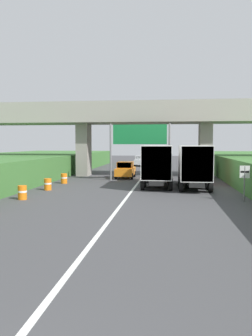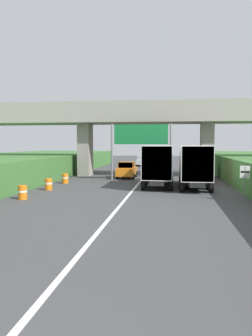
% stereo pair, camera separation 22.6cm
% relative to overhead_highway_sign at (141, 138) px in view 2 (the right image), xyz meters
% --- Properties ---
extents(lane_centre_stripe, '(0.20, 94.54, 0.01)m').
position_rel_overhead_highway_sign_xyz_m(lane_centre_stripe, '(0.00, -2.26, -4.10)').
color(lane_centre_stripe, white).
rests_on(lane_centre_stripe, ground).
extents(overpass_bridge, '(40.00, 4.80, 8.04)m').
position_rel_overhead_highway_sign_xyz_m(overpass_bridge, '(0.00, 4.56, 1.99)').
color(overpass_bridge, '#9E998E').
rests_on(overpass_bridge, ground).
extents(overhead_highway_sign, '(5.88, 0.18, 5.54)m').
position_rel_overhead_highway_sign_xyz_m(overhead_highway_sign, '(0.00, 0.00, 0.00)').
color(overhead_highway_sign, slate).
rests_on(overhead_highway_sign, ground).
extents(speed_limit_sign, '(0.60, 0.08, 2.23)m').
position_rel_overhead_highway_sign_xyz_m(speed_limit_sign, '(7.40, -11.07, -2.63)').
color(speed_limit_sign, slate).
rests_on(speed_limit_sign, ground).
extents(truck_black, '(2.44, 7.30, 3.44)m').
position_rel_overhead_highway_sign_xyz_m(truck_black, '(1.86, -4.34, -2.17)').
color(truck_black, black).
rests_on(truck_black, ground).
extents(truck_red, '(2.44, 7.30, 3.44)m').
position_rel_overhead_highway_sign_xyz_m(truck_red, '(4.76, -5.00, -2.17)').
color(truck_red, black).
rests_on(truck_red, ground).
extents(car_silver, '(1.86, 4.10, 1.72)m').
position_rel_overhead_highway_sign_xyz_m(car_silver, '(-1.67, 21.77, -3.25)').
color(car_silver, '#B2B5B7').
rests_on(car_silver, ground).
extents(car_orange, '(1.86, 4.10, 1.72)m').
position_rel_overhead_highway_sign_xyz_m(car_orange, '(-1.69, 2.35, -3.25)').
color(car_orange, orange).
rests_on(car_orange, ground).
extents(construction_barrel_3, '(0.57, 0.57, 0.90)m').
position_rel_overhead_highway_sign_xyz_m(construction_barrel_3, '(-6.55, -12.02, -3.65)').
color(construction_barrel_3, orange).
rests_on(construction_barrel_3, ground).
extents(construction_barrel_4, '(0.57, 0.57, 0.90)m').
position_rel_overhead_highway_sign_xyz_m(construction_barrel_4, '(-6.49, -7.58, -3.65)').
color(construction_barrel_4, orange).
rests_on(construction_barrel_4, ground).
extents(construction_barrel_5, '(0.57, 0.57, 0.90)m').
position_rel_overhead_highway_sign_xyz_m(construction_barrel_5, '(-6.59, -3.14, -3.65)').
color(construction_barrel_5, orange).
rests_on(construction_barrel_5, ground).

